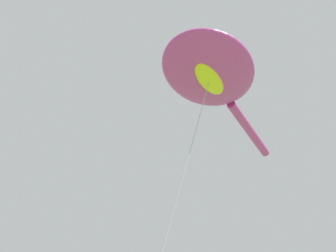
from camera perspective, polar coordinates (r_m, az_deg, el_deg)
big_show_kite at (r=15.43m, az=6.04°, el=7.38°), size 8.77×3.78×13.05m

